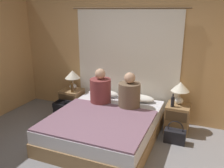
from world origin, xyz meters
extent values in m
plane|color=gray|center=(0.00, 0.00, 0.00)|extent=(16.00, 16.00, 0.00)
cube|color=tan|center=(0.00, 1.93, 1.25)|extent=(4.89, 0.06, 2.50)
cube|color=white|center=(0.00, 1.87, 1.07)|extent=(2.12, 0.02, 2.14)
cylinder|color=brown|center=(0.00, 1.87, 2.16)|extent=(2.32, 0.02, 0.02)
cube|color=#99754C|center=(0.00, 0.82, 0.12)|extent=(1.67, 1.99, 0.23)
cube|color=silver|center=(0.00, 0.82, 0.34)|extent=(1.63, 1.95, 0.21)
cube|color=#937047|center=(-1.10, 1.55, 0.25)|extent=(0.41, 0.42, 0.50)
cube|color=#4C3823|center=(-1.10, 1.33, 0.37)|extent=(0.36, 0.02, 0.18)
cube|color=#937047|center=(1.10, 1.55, 0.25)|extent=(0.41, 0.42, 0.50)
cube|color=#4C3823|center=(1.10, 1.33, 0.37)|extent=(0.36, 0.02, 0.18)
ellipsoid|color=silver|center=(-1.10, 1.62, 0.56)|extent=(0.15, 0.15, 0.12)
cylinder|color=#B2A893|center=(-1.10, 1.62, 0.68)|extent=(0.02, 0.02, 0.13)
cone|color=silver|center=(-1.10, 1.62, 0.83)|extent=(0.32, 0.32, 0.17)
ellipsoid|color=silver|center=(1.10, 1.62, 0.56)|extent=(0.15, 0.15, 0.12)
cylinder|color=#B2A893|center=(1.10, 1.62, 0.68)|extent=(0.02, 0.02, 0.13)
cone|color=silver|center=(1.10, 1.62, 0.83)|extent=(0.32, 0.32, 0.17)
ellipsoid|color=white|center=(-0.37, 1.63, 0.50)|extent=(0.57, 0.29, 0.12)
ellipsoid|color=white|center=(0.37, 1.63, 0.50)|extent=(0.57, 0.29, 0.12)
cube|color=slate|center=(0.00, 0.54, 0.45)|extent=(1.61, 1.37, 0.03)
cylinder|color=brown|center=(-0.29, 1.26, 0.67)|extent=(0.39, 0.39, 0.47)
sphere|color=tan|center=(-0.29, 1.26, 1.01)|extent=(0.20, 0.20, 0.20)
cylinder|color=brown|center=(0.27, 1.26, 0.67)|extent=(0.39, 0.39, 0.46)
sphere|color=tan|center=(0.27, 1.26, 0.99)|extent=(0.20, 0.20, 0.20)
cylinder|color=#513819|center=(-1.02, 1.43, 0.59)|extent=(0.06, 0.06, 0.18)
cylinder|color=#513819|center=(-1.02, 1.43, 0.71)|extent=(0.02, 0.02, 0.06)
cylinder|color=black|center=(1.01, 1.43, 0.59)|extent=(0.06, 0.06, 0.18)
cylinder|color=black|center=(1.01, 1.43, 0.71)|extent=(0.02, 0.02, 0.06)
cube|color=black|center=(-1.06, 1.12, 0.20)|extent=(0.30, 0.25, 0.39)
cube|color=black|center=(-1.06, 1.10, 0.35)|extent=(0.27, 0.26, 0.08)
cube|color=black|center=(1.13, 1.12, 0.11)|extent=(0.34, 0.17, 0.22)
torus|color=black|center=(1.13, 1.12, 0.26)|extent=(0.26, 0.02, 0.26)
camera|label=1|loc=(1.50, -2.52, 2.12)|focal=38.00mm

